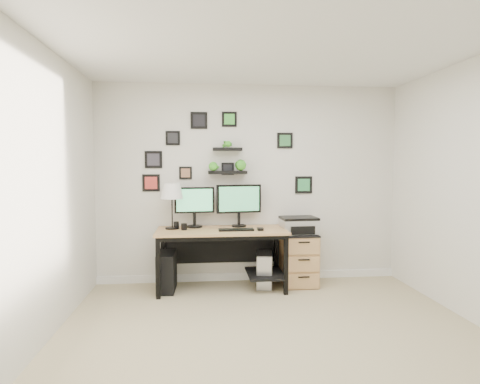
{
  "coord_description": "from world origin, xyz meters",
  "views": [
    {
      "loc": [
        -0.66,
        -3.28,
        1.56
      ],
      "look_at": [
        -0.14,
        1.83,
        1.2
      ],
      "focal_mm": 30.0,
      "sensor_mm": 36.0,
      "label": 1
    }
  ],
  "objects": [
    {
      "name": "pc_tower_black",
      "position": [
        -1.07,
        1.64,
        0.24
      ],
      "size": [
        0.23,
        0.48,
        0.47
      ],
      "primitive_type": "cube",
      "rotation": [
        0.0,
        0.0,
        -0.03
      ],
      "color": "black",
      "rests_on": "ground"
    },
    {
      "name": "keyboard",
      "position": [
        -0.22,
        1.53,
        0.76
      ],
      "size": [
        0.43,
        0.14,
        0.02
      ],
      "primitive_type": "cube",
      "rotation": [
        0.0,
        0.0,
        0.01
      ],
      "color": "black",
      "rests_on": "desk"
    },
    {
      "name": "mouse",
      "position": [
        0.07,
        1.51,
        0.77
      ],
      "size": [
        0.07,
        0.1,
        0.03
      ],
      "primitive_type": "cube",
      "rotation": [
        0.0,
        0.0,
        0.0
      ],
      "color": "black",
      "rests_on": "desk"
    },
    {
      "name": "pen_cup",
      "position": [
        -0.96,
        1.76,
        0.79
      ],
      "size": [
        0.07,
        0.07,
        0.09
      ],
      "primitive_type": "cylinder",
      "color": "black",
      "rests_on": "desk"
    },
    {
      "name": "monitor_left",
      "position": [
        -0.73,
        1.83,
        1.05
      ],
      "size": [
        0.51,
        0.22,
        0.52
      ],
      "color": "black",
      "rests_on": "desk"
    },
    {
      "name": "room",
      "position": [
        0.0,
        1.98,
        0.05
      ],
      "size": [
        4.0,
        4.0,
        4.0
      ],
      "color": "#BFB189",
      "rests_on": "ground"
    },
    {
      "name": "mug",
      "position": [
        -0.85,
        1.63,
        0.79
      ],
      "size": [
        0.07,
        0.07,
        0.08
      ],
      "primitive_type": "cylinder",
      "color": "black",
      "rests_on": "desk"
    },
    {
      "name": "wall_decor",
      "position": [
        -0.34,
        1.93,
        1.65
      ],
      "size": [
        2.25,
        0.18,
        1.08
      ],
      "color": "black",
      "rests_on": "ground"
    },
    {
      "name": "printer",
      "position": [
        0.61,
        1.73,
        0.77
      ],
      "size": [
        0.47,
        0.39,
        0.21
      ],
      "color": "silver",
      "rests_on": "file_cabinet"
    },
    {
      "name": "desk",
      "position": [
        -0.36,
        1.67,
        0.63
      ],
      "size": [
        1.6,
        0.7,
        0.75
      ],
      "color": "tan",
      "rests_on": "ground"
    },
    {
      "name": "file_cabinet",
      "position": [
        0.61,
        1.72,
        0.34
      ],
      "size": [
        0.43,
        0.53,
        0.67
      ],
      "color": "tan",
      "rests_on": "ground"
    },
    {
      "name": "pc_tower_grey",
      "position": [
        0.15,
        1.69,
        0.21
      ],
      "size": [
        0.26,
        0.46,
        0.43
      ],
      "color": "gray",
      "rests_on": "ground"
    },
    {
      "name": "table_lamp",
      "position": [
        -1.0,
        1.74,
        1.21
      ],
      "size": [
        0.28,
        0.28,
        0.57
      ],
      "color": "black",
      "rests_on": "desk"
    },
    {
      "name": "monitor_right",
      "position": [
        -0.16,
        1.84,
        1.07
      ],
      "size": [
        0.58,
        0.22,
        0.54
      ],
      "color": "black",
      "rests_on": "desk"
    }
  ]
}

